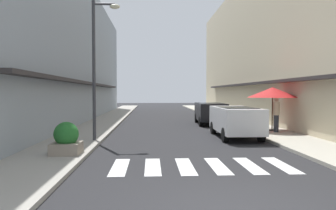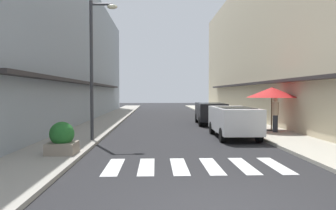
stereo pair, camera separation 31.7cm
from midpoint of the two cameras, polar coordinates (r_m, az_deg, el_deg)
name	(u,v)px [view 2 (the right image)]	position (r m, az deg, el deg)	size (l,w,h in m)	color
ground_plane	(172,123)	(22.53, 1.16, -3.30)	(91.77, 91.77, 0.00)	#232326
sidewalk_left	(103,123)	(22.75, -11.05, -3.13)	(2.42, 58.40, 0.12)	#9E998E
sidewalk_right	(240,122)	(23.30, 13.07, -3.02)	(2.42, 58.40, 0.12)	#ADA899
building_row_left	(53,50)	(24.74, -19.37, 9.11)	(5.50, 39.54, 10.38)	#939EA8
building_row_right	(287,44)	(25.70, 20.66, 10.11)	(5.50, 39.54, 11.52)	beige
crosswalk	(195,166)	(9.59, 5.84, -10.74)	(5.20, 2.20, 0.01)	silver
parked_car_near	(234,119)	(15.61, 12.15, -2.38)	(1.86, 4.32, 1.47)	silver
parked_car_mid	(210,111)	(21.96, 7.94, -1.05)	(1.95, 4.11, 1.47)	black
street_lamp	(95,56)	(14.20, -12.11, 8.44)	(1.19, 0.28, 5.95)	#38383D
cafe_umbrella	(272,93)	(18.04, 18.41, 2.11)	(2.67, 2.67, 2.33)	#262626
planter_corner	(62,139)	(11.26, -17.53, -5.82)	(0.93, 0.93, 1.07)	gray
pedestrian_walking_near	(275,114)	(17.45, 19.00, -1.46)	(0.34, 0.34, 1.80)	#282B33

